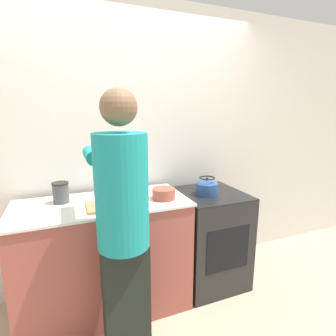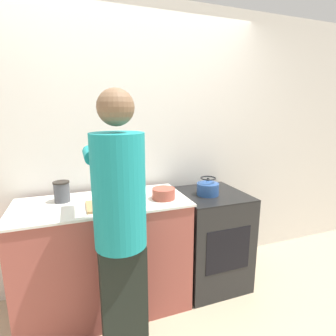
% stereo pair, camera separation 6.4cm
% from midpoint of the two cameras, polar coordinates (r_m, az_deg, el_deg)
% --- Properties ---
extents(ground_plane, '(12.00, 12.00, 0.00)m').
position_cam_midpoint_polar(ground_plane, '(2.41, -3.96, -30.32)').
color(ground_plane, tan).
extents(wall_back, '(8.00, 0.05, 2.60)m').
position_cam_midpoint_polar(wall_back, '(2.48, -9.43, 4.42)').
color(wall_back, silver).
rests_on(wall_back, ground_plane).
extents(counter, '(1.33, 0.62, 0.94)m').
position_cam_midpoint_polar(counter, '(2.32, -14.31, -18.21)').
color(counter, '#9E4C42').
rests_on(counter, ground_plane).
extents(oven, '(0.60, 0.64, 0.89)m').
position_cam_midpoint_polar(oven, '(2.62, 8.12, -14.69)').
color(oven, black).
rests_on(oven, ground_plane).
extents(person, '(0.36, 0.60, 1.76)m').
position_cam_midpoint_polar(person, '(1.65, -10.95, -11.84)').
color(person, black).
rests_on(person, ground_plane).
extents(cutting_board, '(0.39, 0.24, 0.02)m').
position_cam_midpoint_polar(cutting_board, '(2.02, -12.64, -7.82)').
color(cutting_board, '#A87A4C').
rests_on(cutting_board, counter).
extents(knife, '(0.21, 0.12, 0.01)m').
position_cam_midpoint_polar(knife, '(2.04, -11.54, -7.28)').
color(knife, silver).
rests_on(knife, cutting_board).
extents(kettle, '(0.20, 0.20, 0.16)m').
position_cam_midpoint_polar(kettle, '(2.38, 7.70, -4.17)').
color(kettle, '#284C8C').
rests_on(kettle, oven).
extents(bowl_prep, '(0.19, 0.19, 0.09)m').
position_cam_midpoint_polar(bowl_prep, '(2.12, -1.82, -5.60)').
color(bowl_prep, '#9E4738').
rests_on(bowl_prep, counter).
extents(canister_jar, '(0.12, 0.12, 0.16)m').
position_cam_midpoint_polar(canister_jar, '(2.19, -23.08, -4.95)').
color(canister_jar, '#4C4C51').
rests_on(canister_jar, counter).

